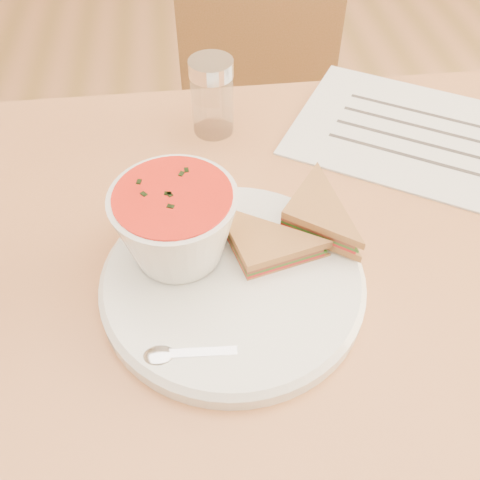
{
  "coord_description": "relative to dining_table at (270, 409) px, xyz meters",
  "views": [
    {
      "loc": [
        -0.09,
        -0.36,
        1.2
      ],
      "look_at": [
        -0.05,
        -0.01,
        0.8
      ],
      "focal_mm": 40.0,
      "sensor_mm": 36.0,
      "label": 1
    }
  ],
  "objects": [
    {
      "name": "soup_bowl",
      "position": [
        -0.11,
        0.01,
        0.43
      ],
      "size": [
        0.13,
        0.13,
        0.09
      ],
      "primitive_type": null,
      "rotation": [
        0.0,
        0.0,
        -0.04
      ],
      "color": "white",
      "rests_on": "plate"
    },
    {
      "name": "sandwich_half_b",
      "position": [
        -0.0,
        0.02,
        0.42
      ],
      "size": [
        0.13,
        0.13,
        0.03
      ],
      "primitive_type": null,
      "rotation": [
        0.0,
        0.0,
        -0.63
      ],
      "color": "#B0823E",
      "rests_on": "plate"
    },
    {
      "name": "condiment_shaker",
      "position": [
        -0.06,
        0.25,
        0.43
      ],
      "size": [
        0.07,
        0.07,
        0.1
      ],
      "primitive_type": null,
      "rotation": [
        0.0,
        0.0,
        0.35
      ],
      "color": "silver",
      "rests_on": "dining_table"
    },
    {
      "name": "spoon",
      "position": [
        -0.09,
        -0.12,
        0.4
      ],
      "size": [
        0.15,
        0.04,
        0.01
      ],
      "primitive_type": null,
      "rotation": [
        0.0,
        0.0,
        -0.05
      ],
      "color": "silver",
      "rests_on": "plate"
    },
    {
      "name": "dining_table",
      "position": [
        0.0,
        0.0,
        0.0
      ],
      "size": [
        1.0,
        0.7,
        0.75
      ],
      "primitive_type": null,
      "color": "#9D5E30",
      "rests_on": "floor"
    },
    {
      "name": "sandwich_half_a",
      "position": [
        -0.05,
        -0.04,
        0.41
      ],
      "size": [
        0.11,
        0.11,
        0.03
      ],
      "primitive_type": null,
      "rotation": [
        0.0,
        0.0,
        0.25
      ],
      "color": "#B0823E",
      "rests_on": "plate"
    },
    {
      "name": "plate",
      "position": [
        -0.06,
        -0.03,
        0.38
      ],
      "size": [
        0.27,
        0.27,
        0.02
      ],
      "primitive_type": null,
      "rotation": [
        0.0,
        0.0,
        0.01
      ],
      "color": "white",
      "rests_on": "dining_table"
    },
    {
      "name": "chair_far",
      "position": [
        0.06,
        0.61,
        0.04
      ],
      "size": [
        0.41,
        0.41,
        0.83
      ],
      "primitive_type": null,
      "rotation": [
        0.0,
        0.0,
        3.01
      ],
      "color": "brown",
      "rests_on": "floor"
    },
    {
      "name": "paper_menu",
      "position": [
        0.22,
        0.2,
        0.38
      ],
      "size": [
        0.41,
        0.38,
        0.0
      ],
      "primitive_type": null,
      "rotation": [
        0.0,
        0.0,
        -0.55
      ],
      "color": "silver",
      "rests_on": "dining_table"
    }
  ]
}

